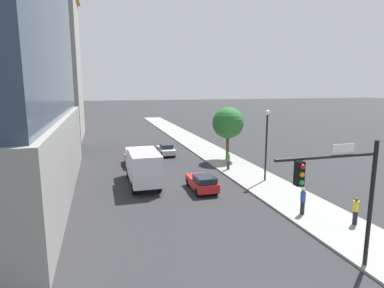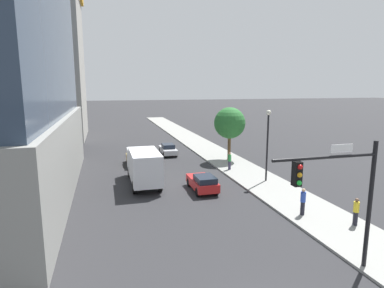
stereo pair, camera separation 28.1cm
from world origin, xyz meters
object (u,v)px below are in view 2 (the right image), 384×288
Objects in this scene: car_gold at (136,158)px; pedestrian_yellow_shirt at (356,211)px; street_lamp at (268,136)px; street_tree at (230,123)px; pedestrian_green_shirt at (230,161)px; construction_building at (34,49)px; car_red at (203,182)px; pedestrian_blue_shirt at (303,201)px; traffic_light_pole at (340,186)px; car_silver at (168,149)px; box_truck at (144,165)px.

pedestrian_yellow_shirt is (11.45, -19.89, 0.31)m from car_gold.
street_lamp is 1.05× the size of street_tree.
pedestrian_green_shirt is (-1.71, 4.58, -3.22)m from street_lamp.
construction_building is 38.30m from pedestrian_green_shirt.
car_gold is at bearing 112.69° from car_red.
pedestrian_blue_shirt is at bearing -94.88° from street_tree.
traffic_light_pole is 1.39× the size of car_silver.
street_lamp reaches higher than pedestrian_blue_shirt.
pedestrian_blue_shirt reaches higher than car_red.
pedestrian_green_shirt is at bearing -30.07° from car_gold.
box_truck is at bearing -66.20° from construction_building.
street_tree reaches higher than car_gold.
pedestrian_yellow_shirt is at bearing 39.81° from traffic_light_pole.
pedestrian_yellow_shirt is at bearing -46.37° from pedestrian_blue_shirt.
box_truck is 9.40m from pedestrian_green_shirt.
traffic_light_pole is at bearing -80.21° from car_red.
pedestrian_green_shirt is (9.04, -5.24, 0.33)m from car_gold.
box_truck is at bearing 168.76° from street_lamp.
street_lamp is 1.53× the size of car_gold.
pedestrian_green_shirt is (4.56, -9.53, 0.37)m from car_silver.
box_truck is 16.76m from pedestrian_yellow_shirt.
construction_building reaches higher than box_truck.
street_lamp is 14.99m from car_gold.
pedestrian_blue_shirt is (22.71, -40.39, -13.29)m from construction_building.
construction_building is at bearing 128.74° from pedestrian_green_shirt.
car_gold is at bearing 117.79° from pedestrian_blue_shirt.
pedestrian_yellow_shirt reaches higher than car_red.
construction_building is 5.02× the size of box_truck.
pedestrian_yellow_shirt is (6.97, -9.17, 0.29)m from car_red.
car_red is (-2.26, 13.10, -3.51)m from traffic_light_pole.
car_red is (4.48, -10.72, 0.02)m from car_gold.
car_red is 11.52m from pedestrian_yellow_shirt.
box_truck reaches higher than car_red.
construction_building reaches higher than car_red.
street_lamp reaches higher than car_gold.
construction_building is 35.25m from street_tree.
traffic_light_pole is at bearing -97.05° from pedestrian_green_shirt.
pedestrian_green_shirt is (-2.41, 14.66, 0.03)m from pedestrian_yellow_shirt.
street_tree is at bearing 57.62° from car_red.
pedestrian_green_shirt is at bearing 15.15° from box_truck.
construction_building is at bearing 113.41° from traffic_light_pole.
car_silver is (-6.27, 14.12, -3.58)m from street_lamp.
pedestrian_green_shirt is (2.30, 18.58, -3.20)m from traffic_light_pole.
construction_building reaches higher than pedestrian_green_shirt.
car_gold is 1.04× the size of car_red.
car_silver is at bearing 102.36° from pedestrian_blue_shirt.
pedestrian_green_shirt is at bearing 110.43° from street_lamp.
street_lamp is at bearing -66.06° from car_silver.
traffic_light_pole is 19.00m from pedestrian_green_shirt.
car_silver is (17.91, -18.47, -13.68)m from construction_building.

